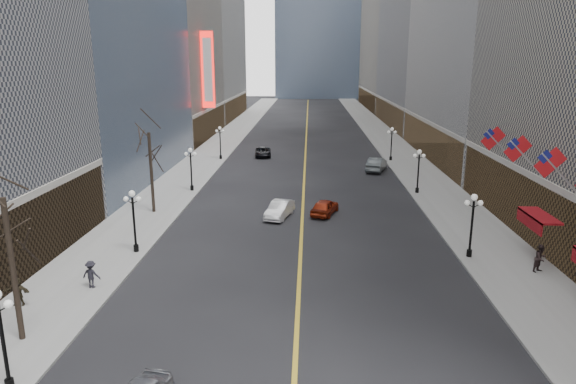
# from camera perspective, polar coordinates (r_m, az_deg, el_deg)

# --- Properties ---
(sidewalk_east) EXTENTS (6.00, 230.00, 0.15)m
(sidewalk_east) POSITION_cam_1_polar(r_m,az_deg,el_deg) (76.52, 12.51, 3.98)
(sidewalk_east) COLOR gray
(sidewalk_east) RESTS_ON ground
(sidewalk_west) EXTENTS (6.00, 230.00, 0.15)m
(sidewalk_west) POSITION_cam_1_polar(r_m,az_deg,el_deg) (76.72, -8.60, 4.18)
(sidewalk_west) COLOR gray
(sidewalk_west) RESTS_ON ground
(lane_line) EXTENTS (0.25, 200.00, 0.02)m
(lane_line) POSITION_cam_1_polar(r_m,az_deg,el_deg) (85.20, 2.00, 5.30)
(lane_line) COLOR gold
(lane_line) RESTS_ON ground
(bldg_east_c) EXTENTS (26.60, 40.60, 48.80)m
(bldg_east_c) POSITION_cam_1_polar(r_m,az_deg,el_deg) (114.49, 18.25, 19.08)
(bldg_east_c) COLOR gray
(bldg_east_c) RESTS_ON ground
(streetlamp_east_1) EXTENTS (1.26, 0.44, 4.52)m
(streetlamp_east_1) POSITION_cam_1_polar(r_m,az_deg,el_deg) (37.46, 19.80, -2.83)
(streetlamp_east_1) COLOR black
(streetlamp_east_1) RESTS_ON sidewalk_east
(streetlamp_east_2) EXTENTS (1.26, 0.44, 4.52)m
(streetlamp_east_2) POSITION_cam_1_polar(r_m,az_deg,el_deg) (54.37, 14.31, 2.76)
(streetlamp_east_2) COLOR black
(streetlamp_east_2) RESTS_ON sidewalk_east
(streetlamp_east_3) EXTENTS (1.26, 0.44, 4.52)m
(streetlamp_east_3) POSITION_cam_1_polar(r_m,az_deg,el_deg) (71.81, 11.44, 5.66)
(streetlamp_east_3) COLOR black
(streetlamp_east_3) RESTS_ON sidewalk_east
(streetlamp_west_0) EXTENTS (1.26, 0.44, 4.52)m
(streetlamp_west_0) POSITION_cam_1_polar(r_m,az_deg,el_deg) (24.32, -29.25, -13.24)
(streetlamp_west_0) COLOR black
(streetlamp_west_0) RESTS_ON sidewalk_west
(streetlamp_west_1) EXTENTS (1.26, 0.44, 4.52)m
(streetlamp_west_1) POSITION_cam_1_polar(r_m,az_deg,el_deg) (37.79, -16.79, -2.43)
(streetlamp_west_1) COLOR black
(streetlamp_west_1) RESTS_ON sidewalk_west
(streetlamp_west_2) EXTENTS (1.26, 0.44, 4.52)m
(streetlamp_west_2) POSITION_cam_1_polar(r_m,az_deg,el_deg) (54.60, -10.74, 3.00)
(streetlamp_west_2) COLOR black
(streetlamp_west_2) RESTS_ON sidewalk_west
(streetlamp_west_3) EXTENTS (1.26, 0.44, 4.52)m
(streetlamp_west_3) POSITION_cam_1_polar(r_m,az_deg,el_deg) (71.99, -7.55, 5.84)
(streetlamp_west_3) COLOR black
(streetlamp_west_3) RESTS_ON sidewalk_west
(flag_3) EXTENTS (2.87, 0.12, 2.87)m
(flag_3) POSITION_cam_1_polar(r_m,az_deg,el_deg) (35.01, 27.34, 2.66)
(flag_3) COLOR #B2B2B7
(flag_3) RESTS_ON ground
(flag_4) EXTENTS (2.87, 0.12, 2.87)m
(flag_4) POSITION_cam_1_polar(r_m,az_deg,el_deg) (39.52, 24.37, 4.15)
(flag_4) COLOR #B2B2B7
(flag_4) RESTS_ON ground
(flag_5) EXTENTS (2.87, 0.12, 2.87)m
(flag_5) POSITION_cam_1_polar(r_m,az_deg,el_deg) (44.14, 22.02, 5.33)
(flag_5) COLOR #B2B2B7
(flag_5) RESTS_ON ground
(awning_c) EXTENTS (1.40, 4.00, 0.93)m
(awning_c) POSITION_cam_1_polar(r_m,az_deg,el_deg) (38.92, 25.89, -2.53)
(awning_c) COLOR maroon
(awning_c) RESTS_ON ground
(theatre_marquee) EXTENTS (2.00, 0.55, 12.00)m
(theatre_marquee) POSITION_cam_1_polar(r_m,az_deg,el_deg) (85.73, -8.90, 13.25)
(theatre_marquee) COLOR red
(theatre_marquee) RESTS_ON ground
(tree_west_near) EXTENTS (3.60, 3.60, 7.92)m
(tree_west_near) POSITION_cam_1_polar(r_m,az_deg,el_deg) (27.18, -28.86, -2.80)
(tree_west_near) COLOR #2D231C
(tree_west_near) RESTS_ON sidewalk_west
(tree_west_far) EXTENTS (3.60, 3.60, 7.92)m
(tree_west_far) POSITION_cam_1_polar(r_m,az_deg,el_deg) (46.87, -15.13, 5.05)
(tree_west_far) COLOR #2D231C
(tree_west_far) RESTS_ON sidewalk_west
(car_nb_mid) EXTENTS (2.62, 4.66, 1.45)m
(car_nb_mid) POSITION_cam_1_polar(r_m,az_deg,el_deg) (45.22, -0.93, -1.94)
(car_nb_mid) COLOR silver
(car_nb_mid) RESTS_ON ground
(car_nb_far) EXTENTS (2.64, 4.96, 1.33)m
(car_nb_far) POSITION_cam_1_polar(r_m,az_deg,el_deg) (74.27, -2.78, 4.46)
(car_nb_far) COLOR black
(car_nb_far) RESTS_ON ground
(car_sb_mid) EXTENTS (2.96, 4.54, 1.44)m
(car_sb_mid) POSITION_cam_1_polar(r_m,az_deg,el_deg) (46.16, 4.11, -1.65)
(car_sb_mid) COLOR maroon
(car_sb_mid) RESTS_ON ground
(car_sb_far) EXTENTS (3.29, 5.54, 1.72)m
(car_sb_far) POSITION_cam_1_polar(r_m,az_deg,el_deg) (65.27, 9.80, 3.06)
(car_sb_far) COLOR #494F50
(car_sb_far) RESTS_ON ground
(ped_east_walk) EXTENTS (1.02, 0.87, 1.84)m
(ped_east_walk) POSITION_cam_1_polar(r_m,az_deg,el_deg) (37.12, 26.25, -6.62)
(ped_east_walk) COLOR black
(ped_east_walk) RESTS_ON sidewalk_east
(ped_west_walk) EXTENTS (1.15, 0.59, 1.70)m
(ped_west_walk) POSITION_cam_1_polar(r_m,az_deg,el_deg) (33.32, -21.03, -8.53)
(ped_west_walk) COLOR black
(ped_west_walk) RESTS_ON sidewalk_west
(ped_west_far) EXTENTS (1.54, 0.51, 1.64)m
(ped_west_far) POSITION_cam_1_polar(r_m,az_deg,el_deg) (32.75, -27.83, -9.75)
(ped_west_far) COLOR #2B2518
(ped_west_far) RESTS_ON sidewalk_west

